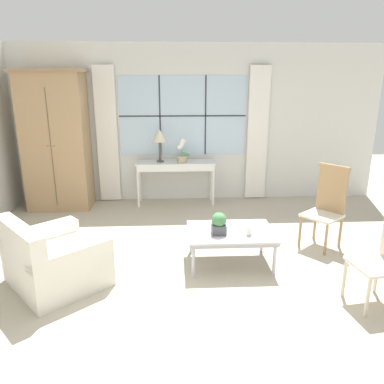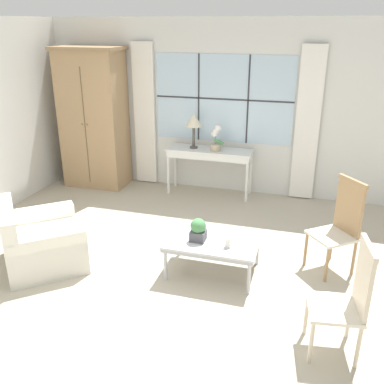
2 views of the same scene
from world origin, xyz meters
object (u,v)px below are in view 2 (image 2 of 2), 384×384
at_px(accent_chair_wooden, 349,295).
at_px(coffee_table, 213,242).
at_px(console_table, 210,154).
at_px(armoire, 94,118).
at_px(table_lamp, 194,121).
at_px(pillar_candle, 228,243).
at_px(potted_orchid, 216,140).
at_px(potted_plant_small, 198,230).
at_px(armchair_upholstered, 41,243).
at_px(side_chair_wooden, 341,222).

distance_m(accent_chair_wooden, coffee_table, 1.70).
bearing_deg(console_table, armoire, -177.78).
xyz_separation_m(table_lamp, pillar_candle, (1.11, -2.51, -0.75)).
distance_m(console_table, accent_chair_wooden, 3.89).
xyz_separation_m(console_table, potted_orchid, (0.11, -0.05, 0.26)).
xyz_separation_m(console_table, potted_plant_small, (0.49, -2.44, -0.13)).
bearing_deg(armchair_upholstered, pillar_candle, 6.41).
bearing_deg(armchair_upholstered, table_lamp, 68.39).
distance_m(console_table, table_lamp, 0.60).
height_order(potted_orchid, side_chair_wooden, potted_orchid).
distance_m(armoire, accent_chair_wooden, 5.23).
distance_m(armchair_upholstered, coffee_table, 2.05).
bearing_deg(potted_plant_small, table_lamp, 107.29).
distance_m(armoire, table_lamp, 1.76).
bearing_deg(table_lamp, potted_orchid, -7.32).
distance_m(console_table, potted_orchid, 0.29).
bearing_deg(accent_chair_wooden, side_chair_wooden, 91.17).
bearing_deg(pillar_candle, side_chair_wooden, 28.28).
height_order(armchair_upholstered, potted_plant_small, armchair_upholstered).
height_order(accent_chair_wooden, coffee_table, accent_chair_wooden).
distance_m(potted_orchid, armchair_upholstered, 3.16).
relative_size(accent_chair_wooden, coffee_table, 1.03).
relative_size(table_lamp, coffee_table, 0.55).
height_order(console_table, accent_chair_wooden, accent_chair_wooden).
height_order(console_table, pillar_candle, console_table).
xyz_separation_m(armoire, potted_plant_small, (2.52, -2.37, -0.62)).
bearing_deg(accent_chair_wooden, pillar_candle, 146.71).
distance_m(console_table, armchair_upholstered, 3.11).
xyz_separation_m(armoire, coffee_table, (2.67, -2.28, -0.79)).
relative_size(potted_orchid, side_chair_wooden, 0.39).
bearing_deg(potted_plant_small, side_chair_wooden, 20.36).
distance_m(potted_orchid, accent_chair_wooden, 3.80).
xyz_separation_m(accent_chair_wooden, pillar_candle, (-1.20, 0.79, -0.10)).
bearing_deg(potted_orchid, potted_plant_small, -81.05).
distance_m(armchair_upholstered, potted_plant_small, 1.90).
bearing_deg(console_table, side_chair_wooden, -42.92).
xyz_separation_m(armoire, pillar_candle, (2.87, -2.43, -0.70)).
distance_m(accent_chair_wooden, pillar_candle, 1.45).
bearing_deg(console_table, potted_orchid, -23.84).
distance_m(side_chair_wooden, potted_plant_small, 1.63).
xyz_separation_m(console_table, table_lamp, (-0.27, -0.00, 0.53)).
distance_m(console_table, coffee_table, 2.47).
bearing_deg(console_table, pillar_candle, -71.43).
height_order(armchair_upholstered, pillar_candle, armchair_upholstered).
relative_size(table_lamp, armchair_upholstered, 0.44).
bearing_deg(armchair_upholstered, coffee_table, 11.12).
distance_m(potted_orchid, potted_plant_small, 2.46).
relative_size(coffee_table, pillar_candle, 8.81).
height_order(armoire, potted_orchid, armoire).
xyz_separation_m(armoire, accent_chair_wooden, (4.08, -3.22, -0.60)).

